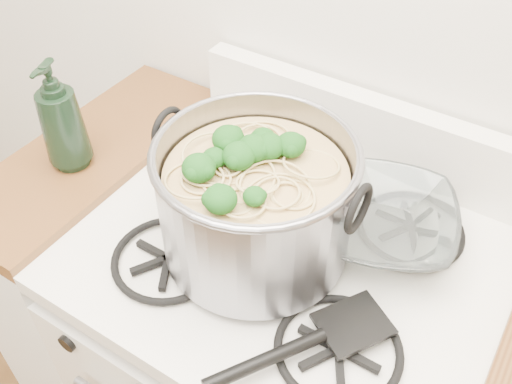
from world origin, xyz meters
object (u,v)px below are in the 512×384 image
at_px(gas_range, 282,375).
at_px(bottle, 60,116).
at_px(stock_pot, 256,203).
at_px(glass_bowl, 378,228).
at_px(spatula, 354,321).

xyz_separation_m(gas_range, bottle, (-0.50, -0.05, 0.60)).
distance_m(stock_pot, glass_bowl, 0.24).
distance_m(gas_range, stock_pot, 0.60).
bearing_deg(gas_range, stock_pot, -139.86).
relative_size(stock_pot, spatula, 1.19).
relative_size(spatula, glass_bowl, 2.84).
bearing_deg(bottle, spatula, -20.52).
bearing_deg(glass_bowl, gas_range, -140.92).
height_order(gas_range, stock_pot, stock_pot).
distance_m(gas_range, bottle, 0.78).
xyz_separation_m(gas_range, glass_bowl, (0.12, 0.10, 0.50)).
bearing_deg(stock_pot, spatula, -15.51).
height_order(stock_pot, bottle, bottle).
bearing_deg(glass_bowl, bottle, -166.24).
bearing_deg(bottle, glass_bowl, -2.39).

